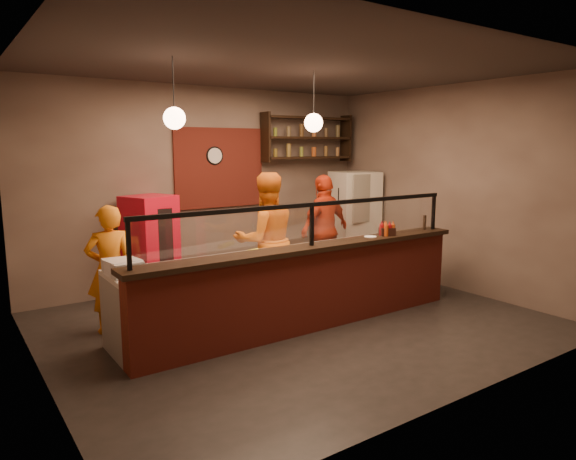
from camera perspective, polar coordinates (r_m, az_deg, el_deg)
floor at (r=6.75m, az=1.00°, el=-10.19°), size 6.00×6.00×0.00m
ceiling at (r=6.43m, az=1.08°, el=17.77°), size 6.00×6.00×0.00m
wall_back at (r=8.54m, az=-8.84°, el=4.81°), size 6.00×0.00×6.00m
wall_left at (r=5.25m, az=-26.58°, el=1.20°), size 0.00×5.00×5.00m
wall_right at (r=8.50m, az=17.74°, el=4.45°), size 0.00×5.00×5.00m
wall_front at (r=4.62m, az=19.47°, el=0.67°), size 6.00×0.00×6.00m
brick_patch at (r=8.59m, az=-7.59°, el=6.86°), size 1.60×0.04×1.30m
service_counter at (r=6.37m, az=2.60°, el=-6.68°), size 4.60×0.25×1.00m
counter_ledge at (r=6.24m, az=2.63°, el=-2.00°), size 4.70×0.37×0.06m
worktop_cabinet at (r=6.78m, az=0.02°, el=-6.34°), size 4.60×0.75×0.85m
worktop at (r=6.67m, az=0.02°, el=-2.61°), size 4.60×0.75×0.05m
sneeze_guard at (r=6.18m, az=2.66°, el=1.10°), size 4.50×0.05×0.52m
wall_shelving at (r=9.36m, az=2.22°, el=10.19°), size 1.84×0.28×0.85m
wall_clock at (r=8.53m, az=-8.19°, el=8.18°), size 0.30×0.04×0.30m
pendant_left at (r=5.81m, az=-12.51°, el=12.05°), size 0.24×0.24×0.77m
pendant_right at (r=6.77m, az=2.86°, el=11.83°), size 0.24×0.24×0.77m
cook_left at (r=6.57m, az=-19.16°, el=-4.14°), size 0.61×0.44×1.57m
cook_mid at (r=7.19m, az=-2.47°, el=-1.15°), size 1.05×0.90×1.90m
cook_right at (r=8.45m, az=4.09°, el=0.06°), size 1.12×0.62×1.80m
fridge at (r=9.51m, az=7.35°, el=1.03°), size 0.87×0.83×1.79m
red_cooler at (r=7.89m, az=-15.03°, el=-1.86°), size 0.83×0.80×1.54m
pizza_dough at (r=6.96m, az=4.75°, el=-1.88°), size 0.60×0.60×0.01m
prep_tub_a at (r=5.72m, az=-17.79°, el=-3.99°), size 0.36×0.30×0.16m
prep_tub_b at (r=5.90m, az=-18.49°, el=-3.73°), size 0.29×0.24×0.14m
prep_tub_c at (r=5.64m, az=-17.53°, el=-4.17°), size 0.33×0.27×0.16m
rolling_pin at (r=6.51m, az=-4.38°, el=-2.47°), size 0.32×0.14×0.06m
condiment_caddy at (r=7.06m, az=10.95°, el=-0.16°), size 0.24×0.22×0.11m
pepper_mill at (r=7.67m, az=14.93°, el=0.82°), size 0.05×0.05×0.21m
small_plate at (r=6.89m, az=9.13°, el=-0.73°), size 0.19×0.19×0.01m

